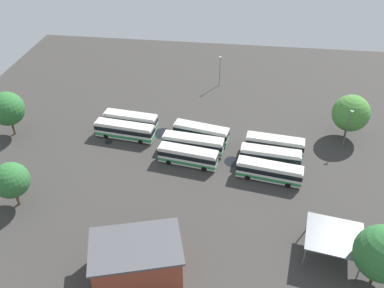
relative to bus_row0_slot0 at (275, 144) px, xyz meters
The scene contains 20 objects.
ground_plane 15.61m from the bus_row0_slot0, ahead, with size 108.98×108.98×0.00m, color #383533.
bus_row0_slot0 is the anchor object (origin of this frame).
bus_row0_slot1 4.05m from the bus_row0_slot0, 76.59° to the left, with size 11.28×3.67×3.43m.
bus_row0_slot2 8.34m from the bus_row0_slot0, 81.57° to the left, with size 11.84×4.43×3.43m.
bus_row1_slot0 14.70m from the bus_row0_slot0, ahead, with size 11.44×4.81×3.43m.
bus_row1_slot1 15.77m from the bus_row0_slot0, ahead, with size 12.04×3.91×3.43m.
bus_row1_slot2 17.13m from the bus_row0_slot0, 19.71° to the left, with size 11.38×4.25×3.43m.
bus_row2_slot0 30.12m from the bus_row0_slot0, ahead, with size 11.53×3.90×3.43m.
bus_row2_slot1 30.06m from the bus_row0_slot0, ahead, with size 12.37×4.03×3.43m.
depot_building 36.21m from the bus_row0_slot0, 56.99° to the left, with size 14.13×11.28×5.59m.
maintenance_shelter 24.90m from the bus_row0_slot0, 107.20° to the left, with size 9.01×8.49×3.93m.
lamp_post_by_building 14.52m from the bus_row0_slot0, 164.42° to the right, with size 0.56×0.28×8.19m.
lamp_post_mid_lot 29.09m from the bus_row0_slot0, 64.02° to the right, with size 0.56×0.28×7.69m.
tree_west_edge 30.66m from the bus_row0_slot0, 114.04° to the left, with size 7.49×7.49×9.64m.
tree_east_edge 16.92m from the bus_row0_slot0, 153.40° to the right, with size 7.36×7.36×9.26m.
tree_north_edge 47.22m from the bus_row0_slot0, 25.24° to the left, with size 5.88×5.88×8.26m.
tree_northeast 53.39m from the bus_row0_slot0, ahead, with size 6.83×6.83×9.55m.
puddle_centre_drain 9.00m from the bus_row0_slot0, 28.15° to the left, with size 3.31×3.31×0.01m, color black.
puddle_near_shelter 33.09m from the bus_row0_slot0, ahead, with size 1.62×1.62×0.01m, color black.
puddle_front_lane 22.92m from the bus_row0_slot0, ahead, with size 4.11×4.11×0.01m, color black.
Camera 1 is at (-7.71, 62.05, 47.85)m, focal length 37.48 mm.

